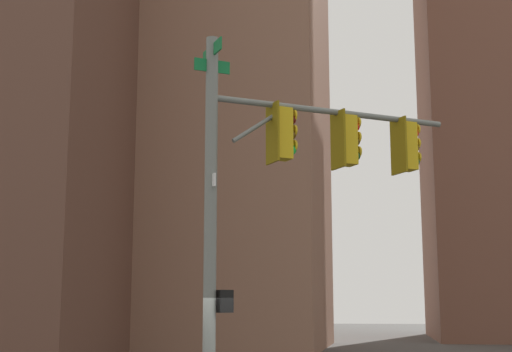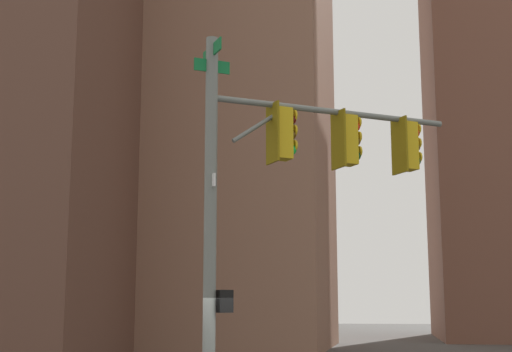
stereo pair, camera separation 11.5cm
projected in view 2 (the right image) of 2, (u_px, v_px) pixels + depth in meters
The scene contains 1 object.
signal_pole_assembly at pixel (291, 175), 14.22m from camera, with size 4.65×3.29×7.34m.
Camera 2 is at (2.78, -13.01, 2.33)m, focal length 52.18 mm.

